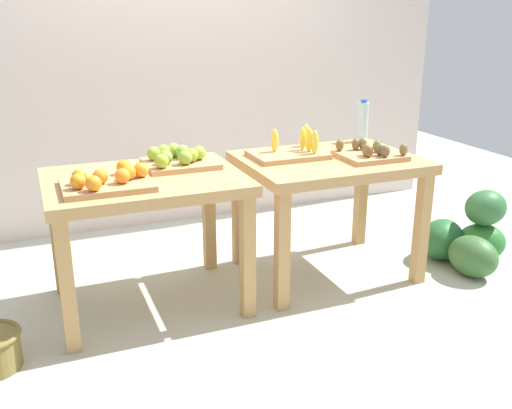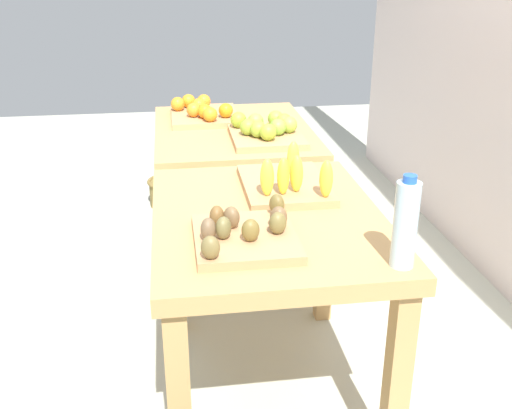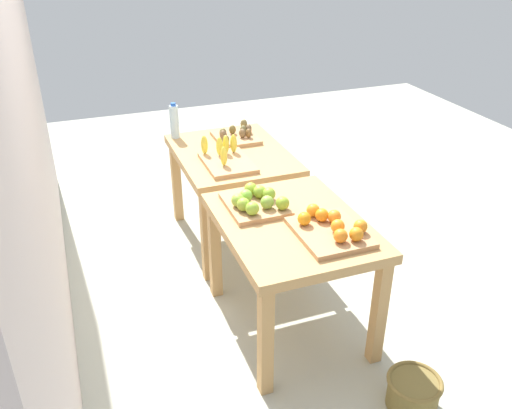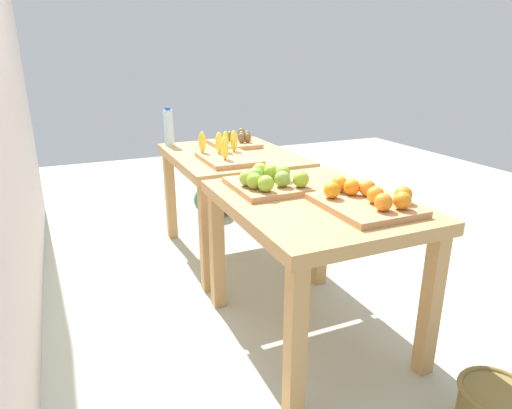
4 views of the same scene
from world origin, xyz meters
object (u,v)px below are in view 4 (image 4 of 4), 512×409
Objects in this scene: display_table_left at (313,220)px; apple_bin at (268,181)px; orange_bin at (366,200)px; kiwi_bin at (234,142)px; wicker_basket at (494,407)px; display_table_right at (231,168)px; water_bottle at (169,127)px; banana_crate at (226,155)px; watermelon_pile at (220,192)px.

apple_bin reaches higher than display_table_left.
orange_bin is 1.22× the size of kiwi_bin.
orange_bin reaches higher than wicker_basket.
water_bottle is at bearing 37.12° from display_table_right.
kiwi_bin reaches higher than display_table_left.
wicker_basket is at bearing -155.02° from apple_bin.
kiwi_bin reaches higher than display_table_right.
banana_crate reaches higher than orange_bin.
apple_bin is (-0.90, 0.14, 0.15)m from display_table_right.
display_table_left is 3.70× the size of water_bottle.
display_table_right reaches higher than wicker_basket.
water_bottle reaches higher than watermelon_pile.
display_table_left is 2.89× the size of kiwi_bin.
water_bottle is at bearing 8.00° from apple_bin.
water_bottle is at bearing 63.68° from kiwi_bin.
kiwi_bin is (1.54, 0.03, -0.01)m from orange_bin.
kiwi_bin is at bearing -27.01° from display_table_right.
display_table_right is 0.92m from apple_bin.
display_table_right is at bearing 10.19° from wicker_basket.
display_table_left is at bearing -168.12° from water_bottle.
wicker_basket is (-1.75, -0.46, -0.69)m from banana_crate.
water_bottle is (1.33, 0.19, 0.09)m from apple_bin.
banana_crate is at bearing -160.82° from water_bottle.
apple_bin reaches higher than kiwi_bin.
orange_bin is 1.54m from kiwi_bin.
wicker_basket is at bearing -177.68° from watermelon_pile.
water_bottle reaches higher than orange_bin.
water_bottle is at bearing 11.88° from display_table_left.
banana_crate is 1.93m from wicker_basket.
banana_crate is 0.47m from kiwi_bin.
water_bottle is at bearing 19.18° from banana_crate.
apple_bin is (0.22, 0.14, 0.15)m from display_table_left.
banana_crate is at bearing 163.30° from watermelon_pile.
kiwi_bin is (0.42, -0.22, -0.00)m from banana_crate.
watermelon_pile is (2.26, -0.09, -0.61)m from orange_bin.
kiwi_bin is at bearing -116.32° from water_bottle.
orange_bin reaches higher than watermelon_pile.
display_table_left is at bearing -173.41° from banana_crate.
orange_bin is at bearing -167.57° from banana_crate.
kiwi_bin is at bearing -4.70° from display_table_left.
water_bottle reaches higher than banana_crate.
display_table_left is at bearing 175.30° from kiwi_bin.
apple_bin is at bearing 171.16° from display_table_right.
water_bottle is 0.42× the size of watermelon_pile.
watermelon_pile is (1.13, -0.34, -0.61)m from banana_crate.
wicker_basket is at bearing -161.48° from orange_bin.
apple_bin reaches higher than watermelon_pile.
kiwi_bin reaches higher than wicker_basket.
orange_bin reaches higher than display_table_right.
display_table_left is 2.36× the size of orange_bin.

